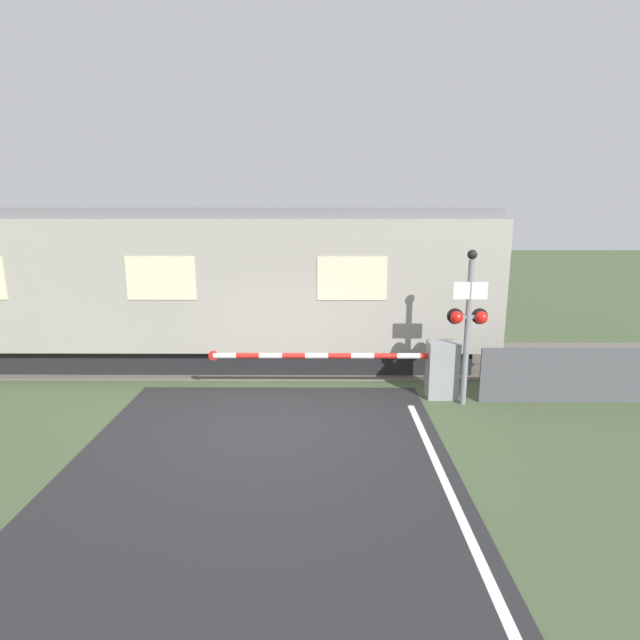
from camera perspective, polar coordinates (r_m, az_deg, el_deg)
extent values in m
plane|color=#475638|center=(8.89, -5.76, -12.23)|extent=(80.00, 80.00, 0.00)
cube|color=#666056|center=(12.69, -3.84, -4.49)|extent=(36.00, 3.20, 0.03)
cube|color=#595451|center=(11.99, -4.09, -5.19)|extent=(36.00, 0.08, 0.10)
cube|color=#595451|center=(13.37, -3.62, -3.33)|extent=(36.00, 0.08, 0.10)
cube|color=black|center=(13.05, -15.14, -3.13)|extent=(13.70, 2.59, 0.60)
cube|color=#9E998E|center=(12.71, -15.58, 4.54)|extent=(14.90, 3.04, 2.92)
cube|color=slate|center=(12.60, -16.01, 11.67)|extent=(14.60, 2.80, 0.24)
cube|color=beige|center=(10.69, 3.68, 4.75)|extent=(1.49, 0.02, 0.93)
cube|color=beige|center=(11.23, -17.75, 4.55)|extent=(1.49, 0.02, 0.93)
cube|color=gray|center=(10.34, 13.79, -5.54)|extent=(0.60, 0.44, 1.16)
cylinder|color=gray|center=(10.25, 13.88, -4.02)|extent=(0.16, 0.16, 0.18)
cylinder|color=red|center=(10.20, 12.62, -4.04)|extent=(0.46, 0.11, 0.11)
cylinder|color=white|center=(10.11, 10.08, -4.07)|extent=(0.46, 0.11, 0.11)
cylinder|color=red|center=(10.05, 7.49, -4.09)|extent=(0.46, 0.11, 0.11)
cylinder|color=white|center=(10.00, 4.88, -4.11)|extent=(0.46, 0.11, 0.11)
cylinder|color=red|center=(9.97, 2.25, -4.11)|extent=(0.46, 0.11, 0.11)
cylinder|color=white|center=(9.97, -0.39, -4.11)|extent=(0.46, 0.11, 0.11)
cylinder|color=red|center=(9.99, -3.03, -4.10)|extent=(0.46, 0.11, 0.11)
cylinder|color=white|center=(10.02, -5.66, -4.08)|extent=(0.46, 0.11, 0.11)
cylinder|color=red|center=(10.08, -8.25, -4.06)|extent=(0.46, 0.11, 0.11)
cylinder|color=white|center=(10.16, -10.82, -4.02)|extent=(0.46, 0.11, 0.11)
cylinder|color=red|center=(10.21, -12.08, -4.00)|extent=(0.20, 0.02, 0.20)
cylinder|color=gray|center=(9.86, 16.46, -1.57)|extent=(0.11, 0.11, 2.81)
cube|color=gray|center=(9.78, 16.58, 0.35)|extent=(0.58, 0.07, 0.07)
sphere|color=red|center=(9.67, 15.34, 0.29)|extent=(0.24, 0.24, 0.24)
sphere|color=red|center=(9.81, 17.96, 0.28)|extent=(0.24, 0.24, 0.24)
cylinder|color=black|center=(9.78, 15.18, 0.42)|extent=(0.30, 0.06, 0.30)
cylinder|color=black|center=(9.91, 17.78, 0.41)|extent=(0.30, 0.06, 0.30)
cube|color=white|center=(9.66, 16.83, 3.23)|extent=(0.63, 0.02, 0.32)
sphere|color=black|center=(9.62, 17.01, 7.16)|extent=(0.18, 0.18, 0.18)
cube|color=#4C4C51|center=(11.04, 27.72, -5.64)|extent=(3.96, 0.06, 1.10)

